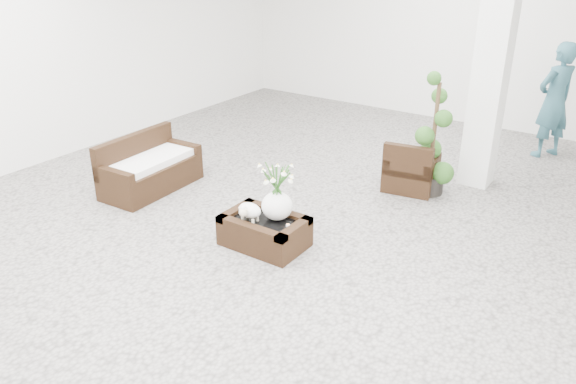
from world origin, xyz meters
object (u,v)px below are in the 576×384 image
Objects in this scene: loveseat at (150,164)px; topiary at (434,136)px; coffee_table at (265,232)px; armchair at (412,164)px.

loveseat is 3.76m from topiary.
loveseat is (-2.19, 0.38, 0.21)m from coffee_table.
topiary is (3.15, 2.01, 0.44)m from loveseat.
coffee_table is at bearing -102.08° from loveseat.
topiary reaches higher than loveseat.
loveseat is (-2.90, -2.00, 0.02)m from armchair.
topiary reaches higher than coffee_table.
loveseat is at bearing -147.48° from topiary.
coffee_table is 0.66× the size of loveseat.
topiary reaches higher than armchair.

